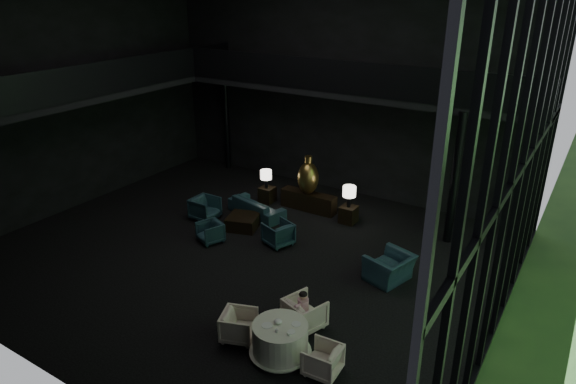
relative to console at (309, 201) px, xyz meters
The scene contains 34 objects.
floor 3.74m from the console, 91.19° to the right, with size 14.00×12.00×0.02m, color black.
wall_back 4.33m from the console, 91.96° to the left, with size 14.00×0.04×8.00m, color black.
wall_front 10.40m from the console, 90.46° to the right, with size 14.00×0.04×8.00m, color black.
wall_left 8.81m from the console, 152.23° to the right, with size 0.04×12.00×8.00m, color black.
curtain_wall 8.64m from the console, 28.48° to the right, with size 0.20×12.00×8.00m, color black, non-canonical shape.
mezzanine_left 8.02m from the console, 148.48° to the right, with size 2.00×12.00×0.25m, color black.
mezzanine_back 4.00m from the console, 54.06° to the left, with size 12.00×2.00×0.25m, color black.
railing_left 7.62m from the console, 143.72° to the right, with size 0.06×12.00×1.00m, color black.
railing_back 4.39m from the console, 16.45° to the left, with size 12.00×0.06×1.00m, color black.
column_nw 5.70m from the console, 158.77° to the left, with size 0.24×0.24×4.00m, color black.
column_ne 5.02m from the console, ahead, with size 0.24×0.24×4.00m, color black.
console is the anchor object (origin of this frame).
bronze_urn 0.89m from the console, 90.00° to the right, with size 0.71×0.71×1.33m.
side_table_left 1.61m from the console, behind, with size 0.49×0.49×0.54m, color black.
table_lamp_left 1.76m from the console, behind, with size 0.40×0.40×0.66m.
side_table_right 1.61m from the console, ahead, with size 0.51×0.51×0.56m, color black.
table_lamp_right 1.78m from the console, ahead, with size 0.42×0.42×0.71m.
sofa 1.82m from the console, 133.27° to the right, with size 2.11×0.62×0.82m, color #183944.
lounge_armchair_west 3.53m from the console, 135.67° to the right, with size 0.86×0.81×0.89m, color #172C35.
lounge_armchair_east 2.71m from the console, 79.47° to the right, with size 0.76×0.72×0.79m, color #14292E.
lounge_armchair_south 3.85m from the console, 110.28° to the right, with size 0.60×0.57×0.62m, color #182F30.
window_armchair 4.91m from the console, 34.26° to the right, with size 1.20×0.78×1.05m, color #274C53.
coffee_table 2.56m from the console, 114.60° to the right, with size 0.93×0.93×0.41m, color black.
dining_table 7.48m from the console, 64.42° to the right, with size 1.33×1.33×0.75m.
dining_chair_north 6.49m from the console, 60.63° to the right, with size 0.84×0.78×0.86m, color beige.
dining_chair_east 7.98m from the console, 57.87° to the right, with size 0.61×0.58×0.63m, color silver.
dining_chair_west 7.12m from the console, 72.26° to the right, with size 0.68×0.63×0.70m, color beige.
child 6.60m from the console, 60.98° to the right, with size 0.25×0.25×0.54m.
plate_a 7.55m from the console, 66.45° to the right, with size 0.23×0.23×0.01m, color white.
plate_b 7.43m from the console, 61.90° to the right, with size 0.20×0.20×0.01m, color white.
saucer 7.69m from the console, 62.53° to the right, with size 0.16×0.16×0.01m, color white.
coffee_cup 7.79m from the console, 62.85° to the right, with size 0.08×0.08×0.06m, color white.
cereal_bowl 7.43m from the console, 64.85° to the right, with size 0.17×0.17×0.08m, color white.
cream_pot 7.73m from the console, 64.77° to the right, with size 0.05×0.05×0.06m, color #99999E.
Camera 1 is at (8.11, -10.32, 7.34)m, focal length 32.00 mm.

